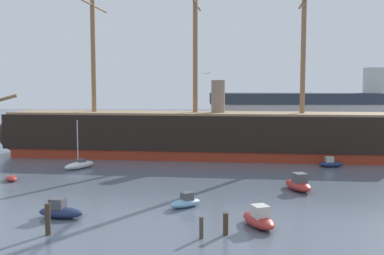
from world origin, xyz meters
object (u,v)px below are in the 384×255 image
motorboat_foreground_left (60,211)px  dinghy_mid_left (11,178)px  motorboat_alongside_stern (331,163)px  mooring_piling_left_pair (226,224)px  sailboat_far_right (366,152)px  tall_ship (195,134)px  sailboat_alongside_bow (80,165)px  motorboat_foreground_right (259,219)px  motorboat_far_left (31,148)px  mooring_piling_right_pair (201,228)px  seagull_in_flight (206,73)px  motorboat_mid_right (298,184)px  dockside_warehouse_right (331,117)px  motorboat_near_centre (185,202)px  mooring_piling_nearest (48,219)px  dinghy_distant_centre (188,143)px

motorboat_foreground_left → dinghy_mid_left: (-10.52, 15.17, -0.26)m
motorboat_alongside_stern → mooring_piling_left_pair: bearing=-118.6°
sailboat_far_right → tall_ship: bearing=-172.9°
dinghy_mid_left → mooring_piling_left_pair: (24.36, -19.37, 0.51)m
sailboat_alongside_bow → dinghy_mid_left: bearing=-126.1°
tall_ship → mooring_piling_left_pair: (2.80, -37.99, -2.92)m
motorboat_foreground_left → motorboat_foreground_right: (16.59, -2.17, 0.05)m
motorboat_far_left → mooring_piling_right_pair: mooring_piling_right_pair is taller
motorboat_far_left → seagull_in_flight: 47.11m
motorboat_mid_right → dockside_warehouse_right: 50.00m
motorboat_foreground_left → dinghy_mid_left: size_ratio=1.44×
motorboat_far_left → mooring_piling_right_pair: bearing=-57.1°
motorboat_foreground_right → seagull_in_flight: (-4.13, 9.03, 11.79)m
motorboat_far_left → sailboat_far_right: sailboat_far_right is taller
motorboat_far_left → motorboat_alongside_stern: bearing=-18.2°
motorboat_foreground_left → sailboat_far_right: (39.11, 37.28, -0.12)m
motorboat_mid_right → mooring_piling_right_pair: 18.99m
sailboat_far_right → mooring_piling_right_pair: size_ratio=3.45×
tall_ship → dinghy_mid_left: bearing=-139.2°
dinghy_mid_left → sailboat_alongside_bow: bearing=53.9°
motorboat_foreground_right → dinghy_mid_left: 32.18m
tall_ship → dockside_warehouse_right: 36.82m
motorboat_mid_right → motorboat_foreground_left: bearing=-154.3°
motorboat_foreground_right → motorboat_near_centre: (-6.05, 5.85, -0.15)m
sailboat_far_right → sailboat_alongside_bow: bearing=-162.3°
motorboat_mid_right → mooring_piling_left_pair: motorboat_mid_right is taller
sailboat_alongside_bow → motorboat_mid_right: bearing=-25.0°
dockside_warehouse_right → motorboat_mid_right: bearing=-109.3°
motorboat_foreground_left → sailboat_far_right: 54.03m
motorboat_alongside_stern → seagull_in_flight: seagull_in_flight is taller
tall_ship → sailboat_alongside_bow: 19.03m
motorboat_foreground_left → seagull_in_flight: (12.46, 6.85, 11.84)m
motorboat_far_left → mooring_piling_nearest: (18.24, -45.41, 0.69)m
motorboat_mid_right → motorboat_far_left: bearing=143.2°
motorboat_mid_right → motorboat_far_left: motorboat_mid_right is taller
motorboat_near_centre → dinghy_mid_left: (-21.06, 11.49, -0.16)m
motorboat_mid_right → dockside_warehouse_right: (16.49, 47.02, 4.20)m
motorboat_near_centre → dinghy_distant_centre: (-1.12, 45.05, -0.16)m
motorboat_mid_right → mooring_piling_nearest: 26.78m
motorboat_far_left → dinghy_distant_centre: bearing=16.0°
sailboat_alongside_bow → motorboat_alongside_stern: sailboat_alongside_bow is taller
motorboat_foreground_right → mooring_piling_left_pair: size_ratio=2.79×
motorboat_alongside_stern → motorboat_far_left: bearing=161.8°
sailboat_alongside_bow → seagull_in_flight: size_ratio=7.82×
sailboat_alongside_bow → mooring_piling_left_pair: (18.39, -27.57, 0.28)m
tall_ship → motorboat_foreground_left: size_ratio=17.03×
dinghy_distant_centre → dockside_warehouse_right: bearing=17.1°
sailboat_alongside_bow → mooring_piling_nearest: (4.99, -27.85, 0.64)m
motorboat_foreground_right → motorboat_far_left: motorboat_foreground_right is taller
dinghy_mid_left → mooring_piling_left_pair: bearing=-38.5°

